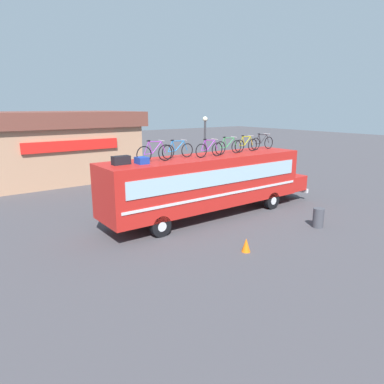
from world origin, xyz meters
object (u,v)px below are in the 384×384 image
rooftop_bicycle_2 (178,150)px  luggage_bag_1 (121,160)px  rooftop_bicycle_1 (155,153)px  rooftop_bicycle_5 (246,145)px  bus (210,181)px  trash_bin (318,218)px  traffic_cone (246,245)px  rooftop_bicycle_3 (209,149)px  street_lamp (205,146)px  rooftop_bicycle_4 (228,147)px  luggage_bag_2 (142,160)px  rooftop_bicycle_6 (262,143)px

rooftop_bicycle_2 → luggage_bag_1: bearing=-177.3°
rooftop_bicycle_1 → rooftop_bicycle_5: size_ratio=1.10×
bus → rooftop_bicycle_1: rooftop_bicycle_1 is taller
trash_bin → traffic_cone: bearing=-179.5°
rooftop_bicycle_1 → rooftop_bicycle_5: 5.72m
bus → rooftop_bicycle_3: rooftop_bicycle_3 is taller
bus → street_lamp: 6.10m
rooftop_bicycle_1 → rooftop_bicycle_2: bearing=13.9°
rooftop_bicycle_3 → street_lamp: street_lamp is taller
traffic_cone → street_lamp: street_lamp is taller
rooftop_bicycle_4 → luggage_bag_1: bearing=178.4°
bus → luggage_bag_2: bearing=-176.9°
rooftop_bicycle_1 → trash_bin: (6.06, -4.25, -3.01)m
bus → rooftop_bicycle_2: rooftop_bicycle_2 is taller
rooftop_bicycle_4 → rooftop_bicycle_3: bearing=-169.8°
rooftop_bicycle_4 → street_lamp: size_ratio=0.37×
traffic_cone → street_lamp: 11.00m
luggage_bag_1 → trash_bin: luggage_bag_1 is taller
rooftop_bicycle_2 → traffic_cone: 5.61m
rooftop_bicycle_1 → rooftop_bicycle_3: rooftop_bicycle_1 is taller
bus → rooftop_bicycle_6: (3.98, 0.27, 1.64)m
luggage_bag_2 → trash_bin: (6.75, -4.15, -2.75)m
street_lamp → rooftop_bicycle_6: bearing=-84.4°
bus → rooftop_bicycle_4: rooftop_bicycle_4 is taller
luggage_bag_2 → rooftop_bicycle_3: size_ratio=0.34×
rooftop_bicycle_1 → rooftop_bicycle_2: (1.44, 0.36, -0.03)m
rooftop_bicycle_2 → rooftop_bicycle_6: size_ratio=0.99×
luggage_bag_1 → rooftop_bicycle_5: 7.21m
rooftop_bicycle_6 → trash_bin: rooftop_bicycle_6 is taller
luggage_bag_1 → rooftop_bicycle_1: 1.53m
bus → luggage_bag_1: 4.91m
bus → street_lamp: (3.53, 4.86, 1.08)m
street_lamp → rooftop_bicycle_1: bearing=-143.5°
rooftop_bicycle_6 → rooftop_bicycle_1: bearing=-176.9°
rooftop_bicycle_1 → luggage_bag_2: bearing=-172.4°
rooftop_bicycle_6 → rooftop_bicycle_2: bearing=-179.7°
rooftop_bicycle_1 → traffic_cone: 5.52m
rooftop_bicycle_5 → trash_bin: size_ratio=1.82×
rooftop_bicycle_2 → rooftop_bicycle_1: bearing=-166.1°
luggage_bag_1 → rooftop_bicycle_2: bearing=2.7°
rooftop_bicycle_1 → rooftop_bicycle_3: 2.88m
rooftop_bicycle_5 → luggage_bag_1: bearing=179.8°
rooftop_bicycle_3 → trash_bin: 5.95m
luggage_bag_2 → rooftop_bicycle_4: (5.03, 0.15, 0.23)m
rooftop_bicycle_4 → traffic_cone: rooftop_bicycle_4 is taller
rooftop_bicycle_3 → street_lamp: (3.86, 5.18, -0.55)m
luggage_bag_2 → rooftop_bicycle_2: bearing=11.9°
rooftop_bicycle_5 → rooftop_bicycle_1: bearing=-178.1°
rooftop_bicycle_4 → rooftop_bicycle_5: rooftop_bicycle_4 is taller
luggage_bag_1 → luggage_bag_2: bearing=-21.2°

